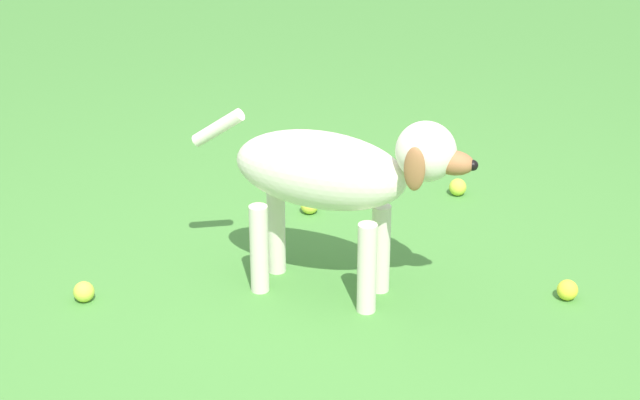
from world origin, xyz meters
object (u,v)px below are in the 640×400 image
Objects in this scene: tennis_ball_0 at (310,205)px; tennis_ball_4 at (84,292)px; dog at (336,176)px; tennis_ball_3 at (458,187)px; tennis_ball_2 at (567,290)px.

tennis_ball_0 and tennis_ball_4 have the same top height.
tennis_ball_3 is at bearing 78.44° from dog.
tennis_ball_2 is 1.51m from tennis_ball_4.
dog reaches higher than tennis_ball_3.
tennis_ball_0 and tennis_ball_3 have the same top height.
tennis_ball_0 is at bearing 119.40° from dog.
tennis_ball_0 is at bearing -144.01° from tennis_ball_2.
tennis_ball_2 is at bearing 74.00° from tennis_ball_4.
tennis_ball_0 is 1.00× the size of tennis_ball_3.
tennis_ball_0 is at bearing 115.92° from tennis_ball_4.
tennis_ball_3 is at bearing 89.59° from tennis_ball_0.
tennis_ball_4 is at bearing -155.39° from dog.
tennis_ball_2 is 1.00× the size of tennis_ball_3.
dog is at bearing -7.88° from tennis_ball_0.
dog is 0.87m from tennis_ball_4.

